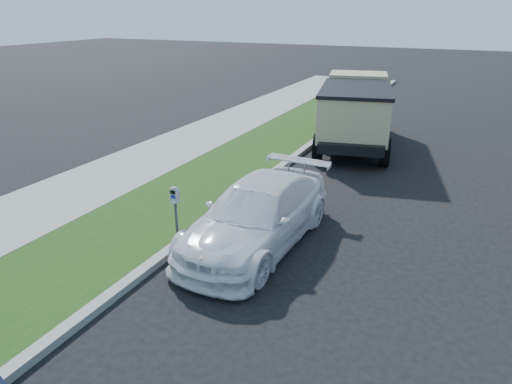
% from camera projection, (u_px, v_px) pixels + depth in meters
% --- Properties ---
extents(ground, '(120.00, 120.00, 0.00)m').
position_uv_depth(ground, '(295.00, 262.00, 9.67)').
color(ground, black).
rests_on(ground, ground).
extents(streetside, '(6.12, 50.00, 0.15)m').
position_uv_depth(streetside, '(144.00, 187.00, 13.54)').
color(streetside, gray).
rests_on(streetside, ground).
extents(parking_meter, '(0.19, 0.13, 1.36)m').
position_uv_depth(parking_meter, '(175.00, 203.00, 9.81)').
color(parking_meter, '#3F4247').
rests_on(parking_meter, ground).
extents(white_wagon, '(2.22, 5.02, 1.43)m').
position_uv_depth(white_wagon, '(257.00, 214.00, 10.21)').
color(white_wagon, white).
rests_on(white_wagon, ground).
extents(dump_truck, '(3.70, 6.75, 2.51)m').
position_uv_depth(dump_truck, '(355.00, 108.00, 17.63)').
color(dump_truck, black).
rests_on(dump_truck, ground).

